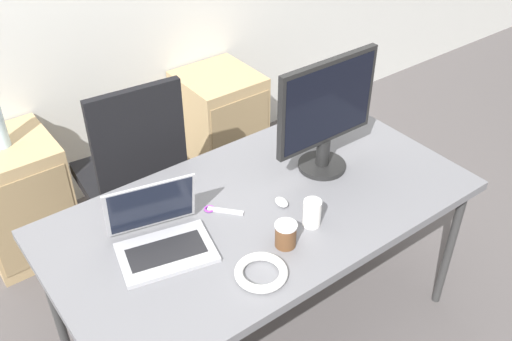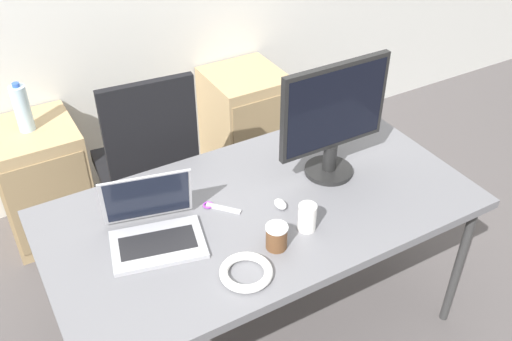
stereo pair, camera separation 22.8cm
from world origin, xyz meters
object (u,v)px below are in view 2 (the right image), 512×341
object	(u,v)px
cable_coil	(246,272)
coffee_cup_brown	(277,237)
cabinet_right	(245,122)
monitor	(334,118)
cabinet_left	(43,181)
mouse	(280,204)
coffee_cup_white	(307,217)
laptop_center	(154,228)
office_chair	(150,183)
water_bottle	(22,108)

from	to	relation	value
cable_coil	coffee_cup_brown	bearing A→B (deg)	22.75
cabinet_right	monitor	xyz separation A→B (m)	(-0.23, -1.18, 0.71)
cabinet_left	mouse	size ratio (longest dim) A/B	10.22
cabinet_left	cable_coil	xyz separation A→B (m)	(0.45, -1.54, 0.44)
mouse	coffee_cup_white	bearing A→B (deg)	-82.79
monitor	coffee_cup_brown	distance (m)	0.58
coffee_cup_white	cable_coil	world-z (taller)	coffee_cup_white
cabinet_left	laptop_center	distance (m)	1.32
office_chair	water_bottle	bearing A→B (deg)	138.88
mouse	cable_coil	size ratio (longest dim) A/B	0.35
water_bottle	cable_coil	distance (m)	1.61
cabinet_left	laptop_center	size ratio (longest dim) A/B	1.74
monitor	water_bottle	bearing A→B (deg)	132.09
coffee_cup_brown	cable_coil	distance (m)	0.19
cabinet_right	coffee_cup_brown	distance (m)	1.69
cabinet_left	coffee_cup_white	world-z (taller)	coffee_cup_white
mouse	cabinet_right	bearing A→B (deg)	67.20
coffee_cup_brown	water_bottle	bearing A→B (deg)	112.83
cabinet_left	water_bottle	xyz separation A→B (m)	(-0.00, 0.00, 0.47)
coffee_cup_white	water_bottle	bearing A→B (deg)	118.26
cabinet_right	mouse	distance (m)	1.46
laptop_center	cable_coil	world-z (taller)	laptop_center
cable_coil	coffee_cup_white	bearing A→B (deg)	17.10
water_bottle	office_chair	bearing A→B (deg)	-41.12
cabinet_left	water_bottle	distance (m)	0.47
cabinet_right	monitor	bearing A→B (deg)	-100.79
cabinet_left	coffee_cup_white	size ratio (longest dim) A/B	5.97
coffee_cup_brown	office_chair	bearing A→B (deg)	97.46
cabinet_right	monitor	size ratio (longest dim) A/B	1.30
office_chair	mouse	bearing A→B (deg)	-72.40
coffee_cup_white	monitor	bearing A→B (deg)	41.67
coffee_cup_brown	cable_coil	world-z (taller)	coffee_cup_brown
cabinet_left	cabinet_right	xyz separation A→B (m)	(1.30, 0.00, 0.00)
laptop_center	mouse	distance (m)	0.52
office_chair	water_bottle	xyz separation A→B (m)	(-0.48, 0.42, 0.38)
office_chair	cabinet_right	world-z (taller)	office_chair
water_bottle	laptop_center	bearing A→B (deg)	-78.59
monitor	coffee_cup_brown	xyz separation A→B (m)	(-0.45, -0.29, -0.23)
office_chair	water_bottle	size ratio (longest dim) A/B	4.12
coffee_cup_white	cable_coil	bearing A→B (deg)	-162.90
water_bottle	coffee_cup_white	distance (m)	1.64
office_chair	cabinet_left	world-z (taller)	office_chair
coffee_cup_brown	mouse	bearing A→B (deg)	54.57
cabinet_right	mouse	world-z (taller)	mouse
cabinet_left	laptop_center	xyz separation A→B (m)	(0.24, -1.20, 0.48)
cabinet_left	water_bottle	bearing A→B (deg)	90.00
cabinet_right	monitor	world-z (taller)	monitor
office_chair	water_bottle	world-z (taller)	office_chair
monitor	mouse	size ratio (longest dim) A/B	7.85
monitor	coffee_cup_brown	world-z (taller)	monitor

